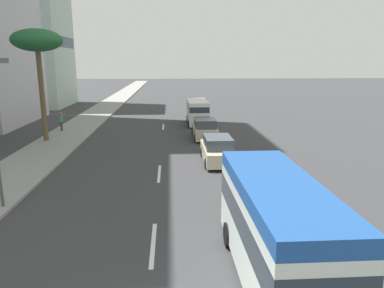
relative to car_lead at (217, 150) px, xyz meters
The scene contains 11 objects.
ground_plane 15.95m from the car_lead, 13.34° to the left, with size 198.00×198.00×0.00m, color #38383A.
sidewalk_right 19.56m from the car_lead, 37.52° to the left, with size 162.00×3.86×0.15m, color gray.
lane_stripe_near 11.01m from the car_lead, 160.43° to the left, with size 3.20×0.16×0.01m, color silver.
lane_stripe_mid 4.35m from the car_lead, 120.61° to the left, with size 3.20×0.16×0.01m, color silver.
lane_stripe_far 13.50m from the car_lead, 15.83° to the left, with size 3.20×0.16×0.01m, color silver.
car_lead is the anchor object (origin of this frame).
minibus_second 12.63m from the car_lead, behind, with size 6.86×2.31×3.07m.
car_third 7.42m from the car_lead, ahead, with size 4.67×1.92×1.69m.
van_fourth 14.01m from the car_lead, ahead, with size 5.31×2.06×2.49m.
pedestrian_near_lamp 16.80m from the car_lead, 50.18° to the left, with size 0.34×0.25×1.71m.
palm_tree 16.19m from the car_lead, 62.50° to the left, with size 3.78×3.78×8.61m.
Camera 1 is at (-5.92, -0.65, 6.33)m, focal length 33.29 mm.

